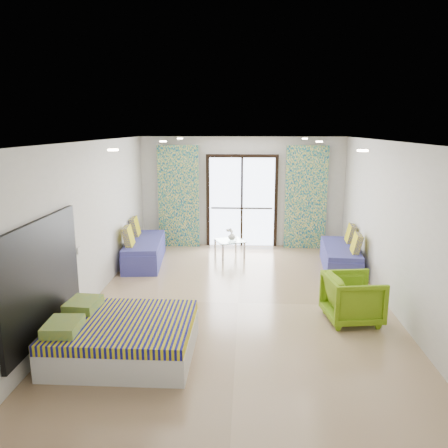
{
  "coord_description": "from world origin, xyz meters",
  "views": [
    {
      "loc": [
        0.13,
        -6.95,
        2.93
      ],
      "look_at": [
        -0.3,
        1.0,
        1.15
      ],
      "focal_mm": 35.0,
      "sensor_mm": 36.0,
      "label": 1
    }
  ],
  "objects_px": {
    "bed": "(122,337)",
    "daybed_left": "(144,250)",
    "daybed_right": "(341,256)",
    "armchair": "(353,296)",
    "coffee_table": "(230,242)"
  },
  "relations": [
    {
      "from": "bed",
      "to": "daybed_left",
      "type": "bearing_deg",
      "value": 99.22
    },
    {
      "from": "daybed_right",
      "to": "armchair",
      "type": "bearing_deg",
      "value": -93.23
    },
    {
      "from": "bed",
      "to": "coffee_table",
      "type": "xyz_separation_m",
      "value": [
        1.22,
        4.52,
        0.09
      ]
    },
    {
      "from": "daybed_left",
      "to": "coffee_table",
      "type": "height_order",
      "value": "daybed_left"
    },
    {
      "from": "bed",
      "to": "coffee_table",
      "type": "bearing_deg",
      "value": 74.95
    },
    {
      "from": "daybed_left",
      "to": "daybed_right",
      "type": "xyz_separation_m",
      "value": [
        4.23,
        -0.19,
        -0.02
      ]
    },
    {
      "from": "armchair",
      "to": "daybed_left",
      "type": "bearing_deg",
      "value": 46.77
    },
    {
      "from": "armchair",
      "to": "daybed_right",
      "type": "bearing_deg",
      "value": -15.86
    },
    {
      "from": "bed",
      "to": "daybed_right",
      "type": "xyz_separation_m",
      "value": [
        3.59,
        3.77,
        0.01
      ]
    },
    {
      "from": "bed",
      "to": "coffee_table",
      "type": "height_order",
      "value": "coffee_table"
    },
    {
      "from": "armchair",
      "to": "bed",
      "type": "bearing_deg",
      "value": 102.61
    },
    {
      "from": "bed",
      "to": "armchair",
      "type": "xyz_separation_m",
      "value": [
        3.23,
        1.21,
        0.15
      ]
    },
    {
      "from": "coffee_table",
      "to": "armchair",
      "type": "bearing_deg",
      "value": -58.59
    },
    {
      "from": "bed",
      "to": "daybed_left",
      "type": "distance_m",
      "value": 4.01
    },
    {
      "from": "daybed_right",
      "to": "armchair",
      "type": "xyz_separation_m",
      "value": [
        -0.36,
        -2.56,
        0.13
      ]
    }
  ]
}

